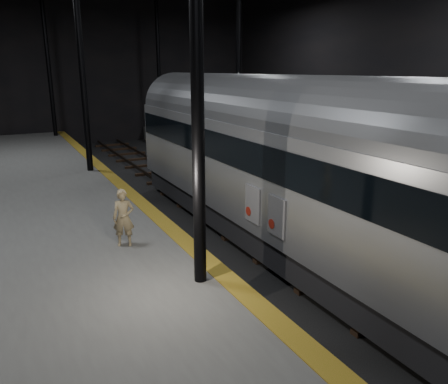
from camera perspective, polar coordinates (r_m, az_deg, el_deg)
ground at (r=14.91m, az=3.95°, el=-5.50°), size 44.00×44.00×0.00m
platform_left at (r=12.81m, az=-26.41°, el=-8.46°), size 9.00×43.80×1.00m
platform_right at (r=19.56m, az=23.12°, el=-0.03°), size 9.00×43.80×1.00m
tactile_strip at (r=13.25m, az=-8.10°, el=-3.76°), size 0.50×43.80×0.01m
track at (r=14.89m, az=3.96°, el=-5.26°), size 2.40×43.00×0.24m
train at (r=12.19m, az=10.05°, el=3.53°), size 2.88×19.21×5.14m
woman at (r=11.42m, az=-12.99°, el=-3.30°), size 0.64×0.53×1.49m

